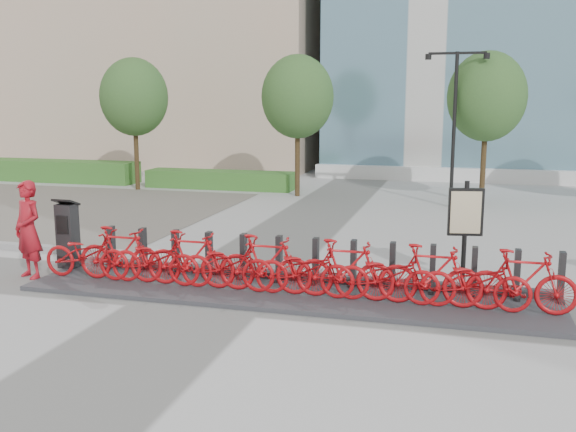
% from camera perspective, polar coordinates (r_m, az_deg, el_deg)
% --- Properties ---
extents(ground, '(120.00, 120.00, 0.00)m').
position_cam_1_polar(ground, '(11.99, -6.55, -6.67)').
color(ground, '#B3B3B3').
extents(gravel_patch, '(14.00, 14.00, 0.00)m').
position_cam_1_polar(gravel_patch, '(22.97, -23.53, 0.71)').
color(gravel_patch, '#676054').
rests_on(gravel_patch, ground).
extents(hedge_a, '(10.00, 1.40, 0.90)m').
position_cam_1_polar(hedge_a, '(30.44, -21.89, 3.82)').
color(hedge_a, '#366930').
rests_on(hedge_a, ground).
extents(hedge_b, '(6.00, 1.20, 0.70)m').
position_cam_1_polar(hedge_b, '(25.78, -6.06, 3.24)').
color(hedge_b, '#366930').
rests_on(hedge_b, ground).
extents(tree_0, '(2.60, 2.60, 5.10)m').
position_cam_1_polar(tree_0, '(25.76, -13.52, 10.23)').
color(tree_0, brown).
rests_on(tree_0, ground).
extents(tree_1, '(2.60, 2.60, 5.10)m').
position_cam_1_polar(tree_1, '(23.37, 0.86, 10.54)').
color(tree_1, brown).
rests_on(tree_1, ground).
extents(tree_2, '(2.60, 2.60, 5.10)m').
position_cam_1_polar(tree_2, '(22.65, 17.26, 10.09)').
color(tree_2, brown).
rests_on(tree_2, ground).
extents(streetlamp, '(2.00, 0.20, 5.00)m').
position_cam_1_polar(streetlamp, '(21.64, 14.60, 9.03)').
color(streetlamp, black).
rests_on(streetlamp, ground).
extents(dock_pad, '(9.60, 2.40, 0.08)m').
position_cam_1_polar(dock_pad, '(11.85, -0.12, -6.60)').
color(dock_pad, '#38393E').
rests_on(dock_pad, ground).
extents(dock_rail_posts, '(8.74, 0.50, 0.85)m').
position_cam_1_polar(dock_rail_posts, '(12.07, 2.40, -4.00)').
color(dock_rail_posts, '#242425').
rests_on(dock_rail_posts, dock_pad).
extents(bike_0, '(1.79, 0.63, 0.94)m').
position_cam_1_polar(bike_0, '(12.97, -17.44, -3.25)').
color(bike_0, '#AB0C10').
rests_on(bike_0, dock_pad).
extents(bike_1, '(1.74, 0.49, 1.05)m').
position_cam_1_polar(bike_1, '(12.59, -14.68, -3.27)').
color(bike_1, '#AB0C10').
rests_on(bike_1, dock_pad).
extents(bike_2, '(1.79, 0.63, 0.94)m').
position_cam_1_polar(bike_2, '(12.27, -11.74, -3.76)').
color(bike_2, '#AB0C10').
rests_on(bike_2, dock_pad).
extents(bike_3, '(1.74, 0.49, 1.05)m').
position_cam_1_polar(bike_3, '(11.95, -8.66, -3.77)').
color(bike_3, '#AB0C10').
rests_on(bike_3, dock_pad).
extents(bike_4, '(1.79, 0.63, 0.94)m').
position_cam_1_polar(bike_4, '(11.70, -5.42, -4.27)').
color(bike_4, '#AB0C10').
rests_on(bike_4, dock_pad).
extents(bike_5, '(1.74, 0.49, 1.05)m').
position_cam_1_polar(bike_5, '(11.46, -2.04, -4.27)').
color(bike_5, '#AB0C10').
rests_on(bike_5, dock_pad).
extents(bike_6, '(1.79, 0.63, 0.94)m').
position_cam_1_polar(bike_6, '(11.28, 1.47, -4.77)').
color(bike_6, '#AB0C10').
rests_on(bike_6, dock_pad).
extents(bike_7, '(1.74, 0.49, 1.05)m').
position_cam_1_polar(bike_7, '(11.13, 5.08, -4.75)').
color(bike_7, '#AB0C10').
rests_on(bike_7, dock_pad).
extents(bike_8, '(1.79, 0.63, 0.94)m').
position_cam_1_polar(bike_8, '(11.04, 8.77, -5.22)').
color(bike_8, '#AB0C10').
rests_on(bike_8, dock_pad).
extents(bike_9, '(1.74, 0.49, 1.05)m').
position_cam_1_polar(bike_9, '(10.98, 12.53, -5.16)').
color(bike_9, '#AB0C10').
rests_on(bike_9, dock_pad).
extents(bike_10, '(1.79, 0.63, 0.94)m').
position_cam_1_polar(bike_10, '(10.99, 16.29, -5.60)').
color(bike_10, '#AB0C10').
rests_on(bike_10, dock_pad).
extents(bike_11, '(1.74, 0.49, 1.05)m').
position_cam_1_polar(bike_11, '(11.02, 20.06, -5.50)').
color(bike_11, '#AB0C10').
rests_on(bike_11, dock_pad).
extents(kiosk, '(0.45, 0.38, 1.44)m').
position_cam_1_polar(kiosk, '(13.89, -18.99, -1.54)').
color(kiosk, '#242425').
rests_on(kiosk, dock_pad).
extents(worker_red, '(0.83, 0.69, 1.94)m').
position_cam_1_polar(worker_red, '(13.61, -22.09, -1.13)').
color(worker_red, '#A4131E').
rests_on(worker_red, ground).
extents(map_sign, '(0.66, 0.22, 1.99)m').
position_cam_1_polar(map_sign, '(12.52, 15.50, -0.04)').
color(map_sign, black).
rests_on(map_sign, ground).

